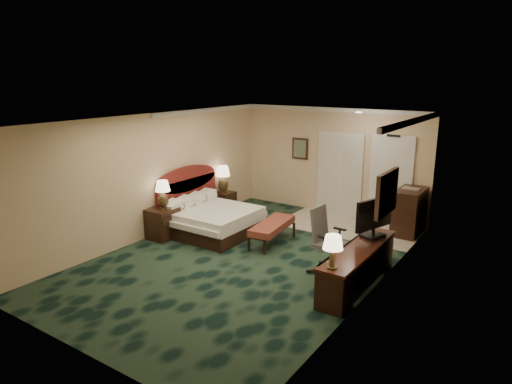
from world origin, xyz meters
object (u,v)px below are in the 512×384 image
Objects in this scene: bed_bench at (272,233)px; desk at (358,267)px; lamp_near at (163,194)px; lamp_far at (223,179)px; tv at (374,218)px; nightstand_near at (163,223)px; bed at (213,221)px; minibar at (409,212)px; nightstand_far at (225,202)px; desk_chair at (332,242)px.

bed_bench is 2.43m from desk.
lamp_near is at bearing -178.88° from desk.
tv is (4.53, -1.48, 0.16)m from lamp_far.
nightstand_near is at bearing -87.89° from lamp_far.
bed reaches higher than bed_bench.
nightstand_near is 4.57m from tv.
lamp_far reaches higher than desk.
lamp_far is 4.60m from minibar.
bed_bench is (2.23, -1.25, -0.03)m from nightstand_far.
tv is at bearing -18.08° from lamp_far.
desk is 0.95m from tv.
bed is 1.76× the size of minibar.
bed_bench is 3.16m from minibar.
nightstand_far is at bearing 91.19° from lamp_near.
nightstand_near is 0.55× the size of desk_chair.
lamp_near is 4.49m from desk.
bed_bench is at bearing 7.87° from bed.
lamp_near is 0.59× the size of minibar.
tv is (4.44, 0.78, 0.71)m from nightstand_near.
desk is at bearing 1.12° from lamp_near.
lamp_far is (-0.80, 1.43, 0.60)m from bed.
desk_chair is (-0.58, 0.19, 0.26)m from desk.
tv reaches higher than desk.
tv is at bearing -18.38° from nightstand_far.
bed_bench is at bearing 24.08° from lamp_near.
minibar is at bearing 37.75° from bed_bench.
desk_chair is at bearing 161.42° from desk.
bed is 2.63× the size of lamp_far.
nightstand_far is 0.59× the size of tv.
desk_chair is at bearing -26.03° from lamp_far.
nightstand_near is 2.33m from lamp_far.
bed_bench is 1.15× the size of desk_chair.
bed is 3.80m from tv.
lamp_near is at bearing -163.59° from bed_bench.
nightstand_near is 1.09× the size of lamp_near.
tv reaches higher than minibar.
bed is at bearing 169.50° from desk.
nightstand_near is at bearing -162.40° from bed_bench.
nightstand_far is 4.38m from desk_chair.
lamp_far is 0.50× the size of bed_bench.
desk_chair is at bearing 4.15° from lamp_near.
nightstand_near is at bearing -178.20° from desk.
lamp_near reaches higher than bed.
desk is (4.44, 0.09, -0.63)m from lamp_near.
lamp_far is at bearing -179.52° from tv.
lamp_near is 2.51m from bed_bench.
desk is at bearing -15.03° from desk_chair.
minibar is (4.44, 1.00, 0.25)m from nightstand_far.
desk_chair reaches higher than bed_bench.
lamp_far is 5.02m from desk.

